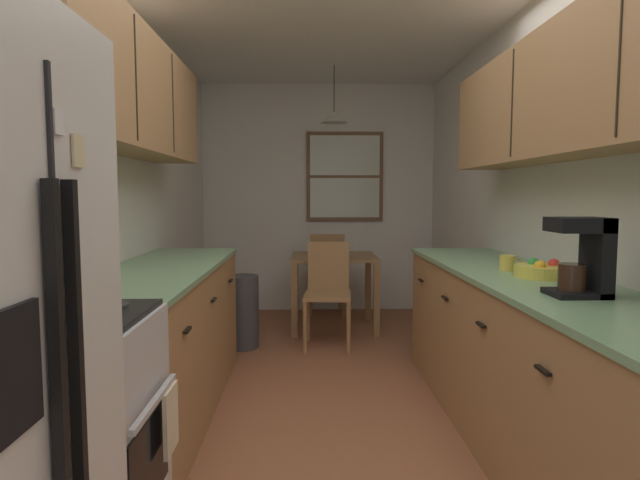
# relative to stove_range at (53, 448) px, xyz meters

# --- Properties ---
(ground_plane) EXTENTS (12.00, 12.00, 0.00)m
(ground_plane) POSITION_rel_stove_range_xyz_m (0.99, 1.64, -0.47)
(ground_plane) COLOR #995B3D
(wall_left) EXTENTS (0.10, 9.00, 2.55)m
(wall_left) POSITION_rel_stove_range_xyz_m (-0.36, 1.64, 0.80)
(wall_left) COLOR white
(wall_left) RESTS_ON ground
(wall_right) EXTENTS (0.10, 9.00, 2.55)m
(wall_right) POSITION_rel_stove_range_xyz_m (2.34, 1.64, 0.80)
(wall_right) COLOR white
(wall_right) RESTS_ON ground
(wall_back) EXTENTS (4.40, 0.10, 2.55)m
(wall_back) POSITION_rel_stove_range_xyz_m (0.99, 4.29, 0.80)
(wall_back) COLOR white
(wall_back) RESTS_ON ground
(stove_range) EXTENTS (0.66, 0.60, 1.10)m
(stove_range) POSITION_rel_stove_range_xyz_m (0.00, 0.00, 0.00)
(stove_range) COLOR silver
(stove_range) RESTS_ON ground
(counter_left) EXTENTS (0.64, 2.11, 0.90)m
(counter_left) POSITION_rel_stove_range_xyz_m (-0.01, 1.36, -0.02)
(counter_left) COLOR #A87A4C
(counter_left) RESTS_ON ground
(upper_cabinets_left) EXTENTS (0.33, 2.19, 0.66)m
(upper_cabinets_left) POSITION_rel_stove_range_xyz_m (-0.15, 1.31, 1.42)
(upper_cabinets_left) COLOR #A87A4C
(counter_right) EXTENTS (0.64, 3.29, 0.90)m
(counter_right) POSITION_rel_stove_range_xyz_m (1.99, 0.72, -0.02)
(counter_right) COLOR #A87A4C
(counter_right) RESTS_ON ground
(upper_cabinets_right) EXTENTS (0.33, 2.97, 0.63)m
(upper_cabinets_right) POSITION_rel_stove_range_xyz_m (2.13, 0.67, 1.34)
(upper_cabinets_right) COLOR #A87A4C
(dining_table) EXTENTS (0.82, 0.72, 0.73)m
(dining_table) POSITION_rel_stove_range_xyz_m (1.12, 3.40, 0.13)
(dining_table) COLOR olive
(dining_table) RESTS_ON ground
(dining_chair_near) EXTENTS (0.43, 0.43, 0.90)m
(dining_chair_near) POSITION_rel_stove_range_xyz_m (1.04, 2.83, 0.03)
(dining_chair_near) COLOR #A87A4C
(dining_chair_near) RESTS_ON ground
(dining_chair_far) EXTENTS (0.42, 0.42, 0.90)m
(dining_chair_far) POSITION_rel_stove_range_xyz_m (1.08, 3.97, 0.03)
(dining_chair_far) COLOR #A87A4C
(dining_chair_far) RESTS_ON ground
(pendant_light) EXTENTS (0.26, 0.26, 0.54)m
(pendant_light) POSITION_rel_stove_range_xyz_m (1.12, 3.40, 1.59)
(pendant_light) COLOR black
(back_window) EXTENTS (0.86, 0.05, 1.00)m
(back_window) POSITION_rel_stove_range_xyz_m (1.29, 4.22, 1.05)
(back_window) COLOR brown
(trash_bin) EXTENTS (0.30, 0.30, 0.62)m
(trash_bin) POSITION_rel_stove_range_xyz_m (0.29, 2.76, -0.16)
(trash_bin) COLOR #3F3F42
(trash_bin) RESTS_ON ground
(storage_canister) EXTENTS (0.11, 0.11, 0.19)m
(storage_canister) POSITION_rel_stove_range_xyz_m (-0.01, 0.43, 0.52)
(storage_canister) COLOR #D84C19
(storage_canister) RESTS_ON counter_left
(dish_towel) EXTENTS (0.02, 0.16, 0.24)m
(dish_towel) POSITION_rel_stove_range_xyz_m (0.35, 0.15, 0.03)
(dish_towel) COLOR beige
(coffee_maker) EXTENTS (0.22, 0.18, 0.32)m
(coffee_maker) POSITION_rel_stove_range_xyz_m (2.00, 0.39, 0.60)
(coffee_maker) COLOR black
(coffee_maker) RESTS_ON counter_right
(mug_by_coffeemaker) EXTENTS (0.12, 0.08, 0.09)m
(mug_by_coffeemaker) POSITION_rel_stove_range_xyz_m (1.96, 1.13, 0.47)
(mug_by_coffeemaker) COLOR #E5CC4C
(mug_by_coffeemaker) RESTS_ON counter_right
(fruit_bowl) EXTENTS (0.28, 0.28, 0.09)m
(fruit_bowl) POSITION_rel_stove_range_xyz_m (2.05, 0.89, 0.46)
(fruit_bowl) COLOR #E5D14C
(fruit_bowl) RESTS_ON counter_right
(table_serving_bowl) EXTENTS (0.19, 0.19, 0.06)m
(table_serving_bowl) POSITION_rel_stove_range_xyz_m (1.06, 3.44, 0.29)
(table_serving_bowl) COLOR silver
(table_serving_bowl) RESTS_ON dining_table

